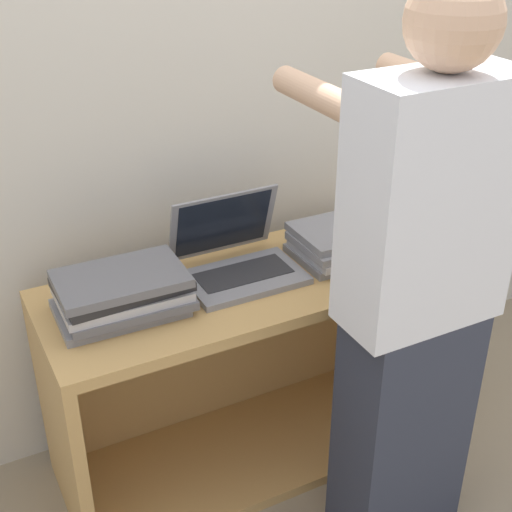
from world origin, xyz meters
TOP-DOWN VIEW (x-y plane):
  - ground_plane at (0.00, 0.00)m, footprint 12.00×12.00m
  - wall_back at (0.00, 0.60)m, footprint 8.00×0.05m
  - cart at (0.00, 0.31)m, footprint 1.23×0.50m
  - laptop_open at (0.00, 0.30)m, footprint 0.35×0.30m
  - laptop_stack_left at (-0.37, 0.25)m, footprint 0.37×0.25m
  - laptop_stack_right at (0.37, 0.25)m, footprint 0.36×0.24m
  - person at (0.25, -0.23)m, footprint 0.40×0.53m

SIDE VIEW (x-z plane):
  - ground_plane at x=0.00m, z-range 0.00..0.00m
  - cart at x=0.00m, z-range 0.00..0.69m
  - laptop_open at x=0.00m, z-range 0.62..0.86m
  - laptop_stack_right at x=0.37m, z-range 0.69..0.79m
  - laptop_stack_left at x=-0.37m, z-range 0.69..0.82m
  - person at x=0.25m, z-range 0.00..1.61m
  - wall_back at x=0.00m, z-range 0.00..2.40m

